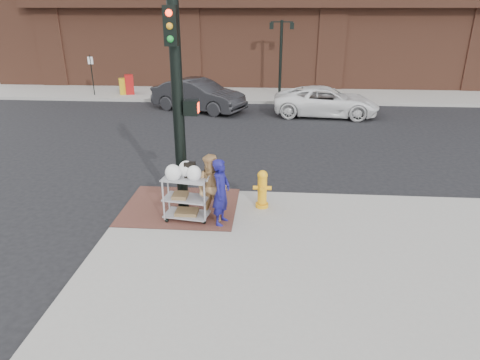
# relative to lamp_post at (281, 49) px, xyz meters

# --- Properties ---
(ground) EXTENTS (220.00, 220.00, 0.00)m
(ground) POSITION_rel_lamp_post_xyz_m (-2.00, -16.00, -2.62)
(ground) COLOR black
(ground) RESTS_ON ground
(sidewalk_far) EXTENTS (65.00, 36.00, 0.15)m
(sidewalk_far) POSITION_rel_lamp_post_xyz_m (10.50, 16.00, -2.54)
(sidewalk_far) COLOR gray
(sidewalk_far) RESTS_ON ground
(brick_curb_ramp) EXTENTS (2.80, 2.40, 0.01)m
(brick_curb_ramp) POSITION_rel_lamp_post_xyz_m (-2.60, -15.10, -2.46)
(brick_curb_ramp) COLOR #582E29
(brick_curb_ramp) RESTS_ON sidewalk_near
(lamp_post) EXTENTS (1.32, 0.22, 4.00)m
(lamp_post) POSITION_rel_lamp_post_xyz_m (0.00, 0.00, 0.00)
(lamp_post) COLOR black
(lamp_post) RESTS_ON sidewalk_far
(parking_sign) EXTENTS (0.05, 0.05, 2.20)m
(parking_sign) POSITION_rel_lamp_post_xyz_m (-10.50, -1.00, -1.37)
(parking_sign) COLOR black
(parking_sign) RESTS_ON sidewalk_far
(traffic_signal_pole) EXTENTS (0.61, 0.51, 5.00)m
(traffic_signal_pole) POSITION_rel_lamp_post_xyz_m (-2.48, -15.23, 0.21)
(traffic_signal_pole) COLOR black
(traffic_signal_pole) RESTS_ON sidewalk_near
(woman_blue) EXTENTS (0.51, 0.65, 1.57)m
(woman_blue) POSITION_rel_lamp_post_xyz_m (-1.46, -15.89, -1.68)
(woman_blue) COLOR navy
(woman_blue) RESTS_ON sidewalk_near
(pedestrian_tan) EXTENTS (0.95, 0.85, 1.60)m
(pedestrian_tan) POSITION_rel_lamp_post_xyz_m (-1.69, -15.73, -1.67)
(pedestrian_tan) COLOR tan
(pedestrian_tan) RESTS_ON sidewalk_near
(sedan_dark) EXTENTS (4.95, 3.38, 1.55)m
(sedan_dark) POSITION_rel_lamp_post_xyz_m (-4.03, -3.85, -1.85)
(sedan_dark) COLOR black
(sedan_dark) RESTS_ON ground
(minivan_white) EXTENTS (5.02, 2.63, 1.35)m
(minivan_white) POSITION_rel_lamp_post_xyz_m (2.14, -4.41, -1.94)
(minivan_white) COLOR white
(minivan_white) RESTS_ON ground
(utility_cart) EXTENTS (1.09, 0.71, 1.41)m
(utility_cart) POSITION_rel_lamp_post_xyz_m (-2.31, -15.74, -1.83)
(utility_cart) COLOR #949499
(utility_cart) RESTS_ON sidewalk_near
(fire_hydrant) EXTENTS (0.46, 0.32, 0.97)m
(fire_hydrant) POSITION_rel_lamp_post_xyz_m (-0.56, -14.94, -1.97)
(fire_hydrant) COLOR #F7A814
(fire_hydrant) RESTS_ON sidewalk_near
(newsbox_red) EXTENTS (0.58, 0.55, 1.10)m
(newsbox_red) POSITION_rel_lamp_post_xyz_m (-8.54, -0.65, -1.92)
(newsbox_red) COLOR #AA1413
(newsbox_red) RESTS_ON sidewalk_far
(newsbox_yellow) EXTENTS (0.49, 0.47, 0.91)m
(newsbox_yellow) POSITION_rel_lamp_post_xyz_m (-8.90, -0.73, -2.01)
(newsbox_yellow) COLOR gold
(newsbox_yellow) RESTS_ON sidewalk_far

